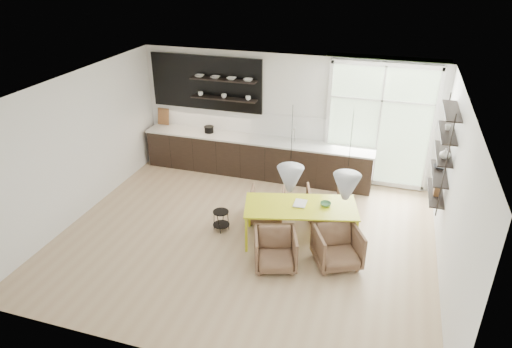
% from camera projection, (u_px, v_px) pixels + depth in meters
% --- Properties ---
extents(room, '(7.02, 6.01, 2.91)m').
position_uv_depth(room, '(290.00, 150.00, 8.91)').
color(room, tan).
rests_on(room, ground).
extents(kitchen_run, '(5.54, 0.69, 2.75)m').
position_uv_depth(kitchen_run, '(253.00, 151.00, 11.00)').
color(kitchen_run, black).
rests_on(kitchen_run, ground).
extents(right_shelving, '(0.26, 1.22, 1.90)m').
position_uv_depth(right_shelving, '(443.00, 156.00, 8.16)').
color(right_shelving, black).
rests_on(right_shelving, ground).
extents(dining_table, '(2.22, 1.41, 0.75)m').
position_uv_depth(dining_table, '(301.00, 208.00, 8.40)').
color(dining_table, yellow).
rests_on(dining_table, ground).
extents(armchair_back_left, '(0.79, 0.80, 0.64)m').
position_uv_depth(armchair_back_left, '(267.00, 204.00, 9.27)').
color(armchair_back_left, brown).
rests_on(armchair_back_left, ground).
extents(armchair_back_right, '(0.87, 0.88, 0.65)m').
position_uv_depth(armchair_back_right, '(324.00, 203.00, 9.32)').
color(armchair_back_right, brown).
rests_on(armchair_back_right, ground).
extents(armchair_front_left, '(0.91, 0.92, 0.67)m').
position_uv_depth(armchair_front_left, '(275.00, 250.00, 7.86)').
color(armchair_front_left, brown).
rests_on(armchair_front_left, ground).
extents(armchair_front_right, '(1.02, 1.03, 0.71)m').
position_uv_depth(armchair_front_right, '(337.00, 247.00, 7.91)').
color(armchair_front_right, brown).
rests_on(armchair_front_right, ground).
extents(wire_stool, '(0.33, 0.33, 0.42)m').
position_uv_depth(wire_stool, '(221.00, 218.00, 8.90)').
color(wire_stool, black).
rests_on(wire_stool, ground).
extents(table_book, '(0.23, 0.31, 0.03)m').
position_uv_depth(table_book, '(294.00, 203.00, 8.45)').
color(table_book, white).
rests_on(table_book, dining_table).
extents(table_bowl, '(0.27, 0.27, 0.06)m').
position_uv_depth(table_bowl, '(326.00, 204.00, 8.37)').
color(table_bowl, '#477E52').
rests_on(table_bowl, dining_table).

